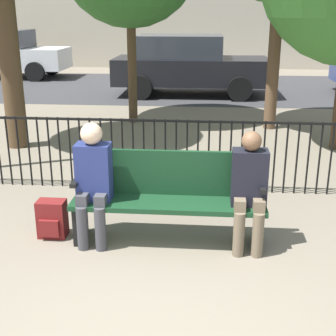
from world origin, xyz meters
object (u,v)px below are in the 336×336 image
at_px(backpack, 52,219).
at_px(parked_car_2, 3,53).
at_px(seated_person_1, 249,186).
at_px(park_bench, 169,194).
at_px(parked_car_0, 188,64).
at_px(seated_person_0, 93,178).

distance_m(backpack, parked_car_2, 13.05).
relative_size(seated_person_1, parked_car_2, 0.28).
height_order(park_bench, parked_car_0, parked_car_0).
height_order(seated_person_1, backpack, seated_person_1).
height_order(seated_person_0, parked_car_0, parked_car_0).
bearing_deg(park_bench, seated_person_0, -170.13).
xyz_separation_m(seated_person_0, parked_car_2, (-6.01, 11.87, 0.15)).
bearing_deg(seated_person_1, park_bench, 170.58).
relative_size(park_bench, parked_car_0, 0.46).
bearing_deg(seated_person_1, seated_person_0, 179.90).
relative_size(seated_person_0, backpack, 3.10).
height_order(park_bench, seated_person_1, seated_person_1).
xyz_separation_m(parked_car_0, parked_car_2, (-6.54, 3.03, 0.00)).
height_order(park_bench, backpack, park_bench).
relative_size(parked_car_0, parked_car_2, 1.00).
bearing_deg(backpack, parked_car_0, 83.40).
bearing_deg(park_bench, seated_person_1, -9.42).
distance_m(park_bench, parked_car_0, 8.72).
bearing_deg(seated_person_0, seated_person_1, -0.10).
relative_size(seated_person_0, parked_car_2, 0.30).
bearing_deg(backpack, seated_person_0, -7.61).
bearing_deg(parked_car_0, backpack, -96.60).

